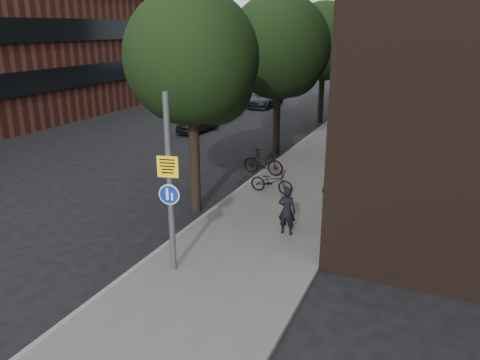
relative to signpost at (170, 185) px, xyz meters
The scene contains 15 objects.
ground 2.71m from the signpost, 20.64° to the right, with size 120.00×120.00×0.00m, color black.
sidewalk 10.00m from the signpost, 82.49° to the left, with size 4.50×60.00×0.12m, color #5B5955.
curb_edge 9.96m from the signpost, 95.84° to the left, with size 0.15×60.00×0.13m, color slate.
street_tree_near 5.23m from the signpost, 109.55° to the left, with size 4.40×4.40×7.50m.
street_tree_mid 13.12m from the signpost, 96.76° to the left, with size 5.00×5.00×7.80m.
street_tree_far 21.97m from the signpost, 93.98° to the left, with size 5.00×5.00×7.80m.
signpost is the anchor object (origin of this frame).
pedestrian 4.20m from the signpost, 58.15° to the left, with size 0.55×0.36×1.52m, color black.
parked_bike_facade_near 7.62m from the signpost, 65.83° to the left, with size 0.56×1.60×0.84m, color black.
parked_bike_facade_far 11.99m from the signpost, 75.24° to the left, with size 0.44×1.57×0.95m, color black.
parked_bike_curb_near 6.91m from the signpost, 86.96° to the left, with size 0.60×1.72×0.90m, color black.
parked_bike_curb_far 8.92m from the signpost, 95.14° to the left, with size 0.52×1.83×1.10m, color black.
parked_car_near 17.48m from the signpost, 116.32° to the left, with size 1.36×3.37×1.15m, color black.
parked_car_mid 22.76m from the signpost, 111.74° to the left, with size 1.14×3.26×1.07m, color maroon.
parked_car_far 27.22m from the signpost, 105.45° to the left, with size 1.83×4.51×1.31m, color black.
Camera 1 is at (5.03, -9.06, 6.27)m, focal length 35.00 mm.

